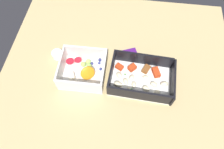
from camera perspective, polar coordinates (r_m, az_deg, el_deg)
table_surface at (r=69.56cm, az=1.06°, el=-2.08°), size 80.00×80.00×2.00cm
pasta_container at (r=67.65cm, az=8.10°, el=-1.01°), size 21.30×15.14×6.01cm
fruit_bowl at (r=68.74cm, az=-8.19°, el=1.27°), size 15.01×13.91×6.48cm
candy_bar at (r=73.85cm, az=4.18°, el=6.02°), size 7.39×4.89×1.20cm
paper_cup_liner at (r=75.33cm, az=-15.09°, el=5.48°), size 3.86×3.86×2.17cm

